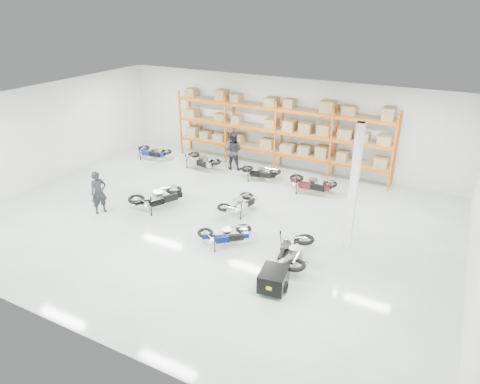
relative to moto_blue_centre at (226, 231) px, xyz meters
The scene contains 14 objects.
room 2.56m from the moto_blue_centre, 135.20° to the left, with size 18.00×18.00×18.00m.
pallet_rack 8.08m from the moto_blue_centre, 99.72° to the left, with size 11.28×0.98×3.62m.
structural_column 4.62m from the moto_blue_centre, 25.22° to the left, with size 0.25×0.25×4.50m, color white.
moto_blue_centre is the anchor object (origin of this frame).
moto_silver_left 2.52m from the moto_blue_centre, 106.46° to the left, with size 0.75×1.68×1.03m, color silver, non-canonical shape.
moto_black_far_left 4.09m from the moto_blue_centre, 162.54° to the left, with size 0.90×2.03×1.24m, color black, non-canonical shape.
moto_touring_right 2.56m from the moto_blue_centre, ahead, with size 0.86×1.93×1.18m, color black, non-canonical shape.
trailer 3.03m from the moto_blue_centre, 32.62° to the right, with size 0.89×1.65×0.68m.
moto_back_a 9.75m from the moto_blue_centre, 143.25° to the left, with size 0.78×1.76×1.08m, color navy, non-canonical shape.
moto_back_b 7.54m from the moto_blue_centre, 129.09° to the left, with size 0.84×1.90×1.16m, color #9DA2A6, non-canonical shape.
moto_back_c 6.07m from the moto_blue_centre, 103.65° to the left, with size 0.74×1.66×1.02m, color black, non-canonical shape.
moto_back_d 5.77m from the moto_blue_centre, 77.68° to the left, with size 0.84×1.88×1.15m, color #470E16, non-canonical shape.
person_left 5.73m from the moto_blue_centre, behind, with size 0.65×0.43×1.78m, color black.
person_back 7.35m from the moto_blue_centre, 116.39° to the left, with size 0.95×0.74×1.95m, color black.
Camera 1 is at (7.85, -12.69, 8.03)m, focal length 32.00 mm.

